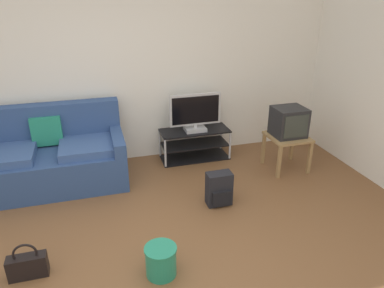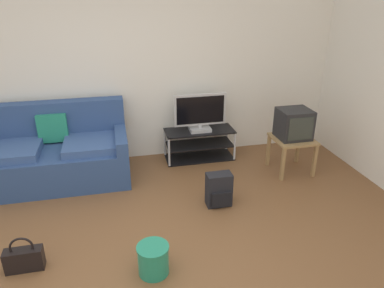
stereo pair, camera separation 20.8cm
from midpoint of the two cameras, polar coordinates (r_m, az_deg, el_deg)
The scene contains 10 objects.
ground_plane at distance 3.34m, azimuth -5.44°, elevation -19.87°, with size 9.00×9.80×0.02m, color brown.
wall_back at distance 4.97m, azimuth -9.97°, elevation 12.39°, with size 9.00×0.10×2.70m, color silver.
couch at distance 4.82m, azimuth -19.72°, elevation -1.57°, with size 1.80×0.89×0.95m.
tv_stand at distance 5.16m, azimuth 2.33°, elevation -0.05°, with size 0.97×0.40×0.43m.
flat_tv at distance 4.97m, azimuth 2.49°, elevation 4.91°, with size 0.72×0.22×0.53m.
side_table at distance 4.94m, azimuth 16.75°, elevation 0.05°, with size 0.51×0.51×0.48m.
crt_tv at distance 4.85m, azimuth 17.03°, elevation 3.06°, with size 0.40×0.37×0.38m.
backpack at distance 4.10m, azimuth 5.74°, elevation -7.26°, with size 0.28×0.24×0.39m.
handbag at distance 3.56m, azimuth -23.50°, elevation -16.31°, with size 0.32×0.12×0.34m.
cleaning_bucket at distance 3.24m, azimuth -4.23°, elevation -17.70°, with size 0.28×0.28×0.28m.
Camera 2 is at (-0.14, -2.45, 2.29)m, focal length 33.69 mm.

